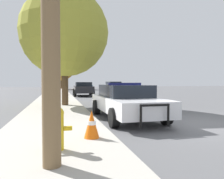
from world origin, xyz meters
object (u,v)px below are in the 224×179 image
police_car (126,101)px  tree_sidewalk_near (65,33)px  fire_hydrant (58,127)px  car_background_midblock (83,88)px  traffic_light (63,60)px  traffic_cone (92,124)px  car_background_distant (86,86)px  tree_sidewalk_far (61,67)px  car_background_oncoming (114,87)px

police_car → tree_sidewalk_near: bearing=-64.6°
fire_hydrant → tree_sidewalk_near: tree_sidewalk_near is taller
fire_hydrant → car_background_midblock: car_background_midblock is taller
traffic_light → traffic_cone: bearing=-89.6°
fire_hydrant → traffic_cone: bearing=43.9°
fire_hydrant → car_background_distant: 36.99m
tree_sidewalk_far → car_background_oncoming: bearing=-67.2°
traffic_light → tree_sidewalk_near: bearing=-91.0°
car_background_oncoming → tree_sidewalk_far: tree_sidewalk_far is taller
tree_sidewalk_far → car_background_midblock: bearing=-84.8°
traffic_light → car_background_midblock: 5.14m
traffic_light → car_background_distant: size_ratio=1.36×
car_background_midblock → tree_sidewalk_near: (-2.16, -9.65, 3.53)m
police_car → tree_sidewalk_near: (-2.25, 4.57, 3.58)m
police_car → car_background_oncoming: (4.44, 19.13, 0.05)m
fire_hydrant → car_background_distant: size_ratio=0.21×
traffic_light → tree_sidewalk_near: 13.14m
tree_sidewalk_near → traffic_cone: size_ratio=10.01×
car_background_midblock → tree_sidewalk_far: (-1.84, 20.02, 3.40)m
traffic_light → car_background_distant: (4.58, 15.00, -3.34)m
car_background_midblock → traffic_cone: (-1.79, -17.37, -0.31)m
tree_sidewalk_near → tree_sidewalk_far: 29.68m
car_background_midblock → fire_hydrant: bearing=-96.4°
tree_sidewalk_far → traffic_cone: size_ratio=9.82×
police_car → tree_sidewalk_far: tree_sidewalk_far is taller
traffic_light → car_background_midblock: bearing=-60.9°
traffic_cone → fire_hydrant: bearing=-136.1°
police_car → tree_sidewalk_near: 6.23m
police_car → traffic_cone: police_car is taller
traffic_cone → tree_sidewalk_near: bearing=92.8°
car_background_distant → tree_sidewalk_near: bearing=-101.9°
car_background_oncoming → car_background_distant: 13.71m
car_background_distant → traffic_cone: (-4.43, -35.85, -0.21)m
fire_hydrant → tree_sidewalk_far: size_ratio=0.13×
fire_hydrant → car_background_distant: bearing=81.9°
car_background_oncoming → police_car: bearing=74.8°
car_background_oncoming → traffic_cone: bearing=72.0°
car_background_distant → tree_sidewalk_near: size_ratio=0.61×
car_background_distant → tree_sidewalk_near: (-4.81, -28.14, 3.62)m
police_car → car_background_midblock: (-0.09, 14.22, 0.05)m
car_background_midblock → police_car: bearing=-88.0°
car_background_midblock → tree_sidewalk_near: size_ratio=0.62×
car_background_oncoming → traffic_cone: car_background_oncoming is taller
car_background_midblock → car_background_distant: (2.64, 18.48, -0.09)m
police_car → traffic_light: traffic_light is taller
tree_sidewalk_near → tree_sidewalk_far: size_ratio=1.02×
tree_sidewalk_far → traffic_cone: bearing=-89.9°
police_car → tree_sidewalk_far: bearing=-87.6°
traffic_light → tree_sidewalk_near: (-0.22, -13.14, 0.28)m
fire_hydrant → car_background_oncoming: car_background_oncoming is taller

